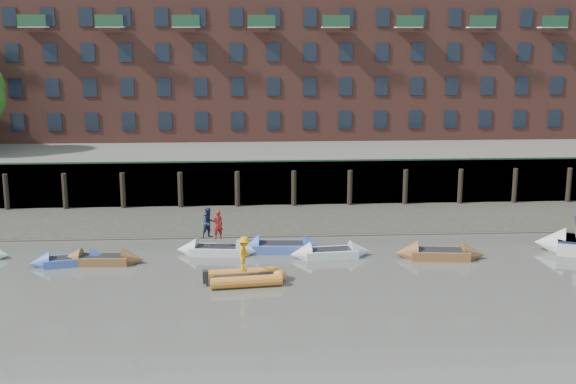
{
  "coord_description": "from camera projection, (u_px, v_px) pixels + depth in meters",
  "views": [
    {
      "loc": [
        -1.39,
        -28.14,
        11.92
      ],
      "look_at": [
        1.0,
        12.0,
        3.2
      ],
      "focal_mm": 45.0,
      "sensor_mm": 36.0,
      "label": 1
    }
  ],
  "objects": [
    {
      "name": "ground",
      "position": [
        281.0,
        328.0,
        30.06
      ],
      "size": [
        220.0,
        220.0,
        0.0
      ],
      "primitive_type": "plane",
      "color": "#5A564E",
      "rests_on": "ground"
    },
    {
      "name": "foreshore",
      "position": [
        267.0,
        220.0,
        47.61
      ],
      "size": [
        110.0,
        8.0,
        0.5
      ],
      "primitive_type": "cube",
      "color": "#3D382F",
      "rests_on": "ground"
    },
    {
      "name": "mud_band",
      "position": [
        269.0,
        234.0,
        44.3
      ],
      "size": [
        110.0,
        1.6,
        0.1
      ],
      "primitive_type": "cube",
      "color": "#4C4336",
      "rests_on": "ground"
    },
    {
      "name": "river_wall",
      "position": [
        265.0,
        183.0,
        51.55
      ],
      "size": [
        110.0,
        1.23,
        3.3
      ],
      "color": "#2D2A26",
      "rests_on": "ground"
    },
    {
      "name": "bank_terrace",
      "position": [
        261.0,
        153.0,
        64.84
      ],
      "size": [
        110.0,
        28.0,
        3.2
      ],
      "primitive_type": "cube",
      "color": "#5E594D",
      "rests_on": "ground"
    },
    {
      "name": "apartment_terrace",
      "position": [
        260.0,
        25.0,
        63.43
      ],
      "size": [
        80.6,
        15.56,
        20.98
      ],
      "color": "brown",
      "rests_on": "bank_terrace"
    },
    {
      "name": "rowboat_1",
      "position": [
        70.0,
        261.0,
        38.35
      ],
      "size": [
        4.31,
        2.01,
        1.21
      ],
      "rotation": [
        0.0,
        0.0,
        0.2
      ],
      "color": "#435CB1",
      "rests_on": "ground"
    },
    {
      "name": "rowboat_2",
      "position": [
        102.0,
        259.0,
        38.52
      ],
      "size": [
        4.51,
        1.52,
        1.29
      ],
      "rotation": [
        0.0,
        0.0,
        -0.05
      ],
      "color": "brown",
      "rests_on": "ground"
    },
    {
      "name": "rowboat_3",
      "position": [
        217.0,
        250.0,
        40.18
      ],
      "size": [
        4.67,
        1.88,
        1.32
      ],
      "rotation": [
        0.0,
        0.0,
        -0.13
      ],
      "color": "silver",
      "rests_on": "ground"
    },
    {
      "name": "rowboat_4",
      "position": [
        281.0,
        247.0,
        40.68
      ],
      "size": [
        5.02,
        1.75,
        1.43
      ],
      "rotation": [
        0.0,
        0.0,
        -0.06
      ],
      "color": "#435CB1",
      "rests_on": "ground"
    },
    {
      "name": "rowboat_5",
      "position": [
        330.0,
        253.0,
        39.68
      ],
      "size": [
        4.61,
        1.75,
        1.31
      ],
      "rotation": [
        0.0,
        0.0,
        0.1
      ],
      "color": "silver",
      "rests_on": "ground"
    },
    {
      "name": "rowboat_6",
      "position": [
        440.0,
        254.0,
        39.45
      ],
      "size": [
        5.02,
        1.99,
        1.42
      ],
      "rotation": [
        0.0,
        0.0,
        -0.12
      ],
      "color": "brown",
      "rests_on": "ground"
    },
    {
      "name": "rib_tender",
      "position": [
        248.0,
        277.0,
        35.48
      ],
      "size": [
        3.88,
        2.19,
        0.66
      ],
      "rotation": [
        0.0,
        0.0,
        0.12
      ],
      "color": "orange",
      "rests_on": "ground"
    },
    {
      "name": "person_rower_a",
      "position": [
        218.0,
        225.0,
        39.83
      ],
      "size": [
        0.7,
        0.58,
        1.64
      ],
      "primitive_type": "imported",
      "rotation": [
        0.0,
        0.0,
        3.51
      ],
      "color": "maroon",
      "rests_on": "rowboat_3"
    },
    {
      "name": "person_rower_b",
      "position": [
        209.0,
        223.0,
        40.11
      ],
      "size": [
        1.05,
        1.01,
        1.71
      ],
      "primitive_type": "imported",
      "rotation": [
        0.0,
        0.0,
        0.61
      ],
      "color": "#19233F",
      "rests_on": "rowboat_3"
    },
    {
      "name": "person_rib_crew",
      "position": [
        244.0,
        254.0,
        35.28
      ],
      "size": [
        0.94,
        1.26,
        1.74
      ],
      "primitive_type": "imported",
      "rotation": [
        0.0,
        0.0,
        1.28
      ],
      "color": "orange",
      "rests_on": "rib_tender"
    }
  ]
}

